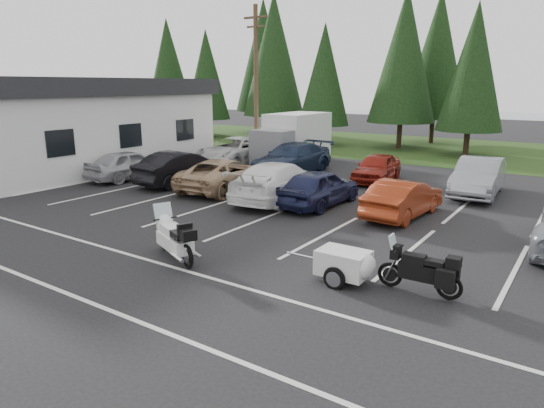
% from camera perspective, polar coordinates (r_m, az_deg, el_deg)
% --- Properties ---
extents(ground, '(120.00, 120.00, 0.00)m').
position_cam_1_polar(ground, '(14.57, 2.37, -4.46)').
color(ground, black).
rests_on(ground, ground).
extents(grass_strip, '(80.00, 16.00, 0.01)m').
position_cam_1_polar(grass_strip, '(36.78, 22.60, 5.70)').
color(grass_strip, '#1D3511').
rests_on(grass_strip, ground).
extents(building, '(10.60, 15.60, 4.90)m').
position_cam_1_polar(building, '(29.85, -24.11, 8.62)').
color(building, white).
rests_on(building, ground).
extents(utility_pole, '(1.60, 0.26, 9.00)m').
position_cam_1_polar(utility_pole, '(29.37, -1.90, 14.12)').
color(utility_pole, '#473321').
rests_on(utility_pole, ground).
extents(box_truck, '(2.40, 5.60, 2.90)m').
position_cam_1_polar(box_truck, '(28.84, 1.99, 7.66)').
color(box_truck, silver).
rests_on(box_truck, ground).
extents(stall_markings, '(32.00, 16.00, 0.01)m').
position_cam_1_polar(stall_markings, '(16.22, 6.10, -2.58)').
color(stall_markings, silver).
rests_on(stall_markings, ground).
extents(conifer_0, '(4.58, 4.58, 10.66)m').
position_cam_1_polar(conifer_0, '(49.19, -12.12, 15.53)').
color(conifer_0, '#332316').
rests_on(conifer_0, ground).
extents(conifer_1, '(3.96, 3.96, 9.22)m').
position_cam_1_polar(conifer_1, '(44.08, -7.70, 14.84)').
color(conifer_1, '#332316').
rests_on(conifer_1, ground).
extents(conifer_2, '(5.10, 5.10, 11.89)m').
position_cam_1_polar(conifer_2, '(41.73, 0.22, 17.16)').
color(conifer_2, '#332316').
rests_on(conifer_2, ground).
extents(conifer_3, '(3.87, 3.87, 9.02)m').
position_cam_1_polar(conifer_3, '(37.63, 6.19, 14.88)').
color(conifer_3, '#332316').
rests_on(conifer_3, ground).
extents(conifer_4, '(4.80, 4.80, 11.17)m').
position_cam_1_polar(conifer_4, '(36.82, 15.29, 16.47)').
color(conifer_4, '#332316').
rests_on(conifer_4, ground).
extents(conifer_5, '(4.14, 4.14, 9.63)m').
position_cam_1_polar(conifer_5, '(34.16, 22.64, 14.64)').
color(conifer_5, '#332316').
rests_on(conifer_5, ground).
extents(conifer_back_a, '(5.28, 5.28, 12.30)m').
position_cam_1_polar(conifer_back_a, '(47.46, -1.01, 17.06)').
color(conifer_back_a, '#332316').
rests_on(conifer_back_a, ground).
extents(conifer_back_b, '(4.97, 4.97, 11.58)m').
position_cam_1_polar(conifer_back_b, '(40.91, 18.90, 16.26)').
color(conifer_back_b, '#332316').
rests_on(conifer_back_b, ground).
extents(car_near_0, '(1.95, 4.40, 1.47)m').
position_cam_1_polar(car_near_0, '(24.99, -16.48, 4.48)').
color(car_near_0, '#AFAFB4').
rests_on(car_near_0, ground).
extents(car_near_1, '(1.94, 4.81, 1.55)m').
position_cam_1_polar(car_near_1, '(23.19, -10.54, 4.22)').
color(car_near_1, black).
rests_on(car_near_1, ground).
extents(car_near_2, '(2.84, 5.27, 1.41)m').
position_cam_1_polar(car_near_2, '(21.59, -5.61, 3.48)').
color(car_near_2, tan).
rests_on(car_near_2, ground).
extents(car_near_3, '(2.74, 5.60, 1.57)m').
position_cam_1_polar(car_near_3, '(19.55, 0.79, 2.69)').
color(car_near_3, white).
rests_on(car_near_3, ground).
extents(car_near_4, '(1.81, 4.28, 1.44)m').
position_cam_1_polar(car_near_4, '(18.77, 5.53, 1.96)').
color(car_near_4, '#171B3B').
rests_on(car_near_4, ground).
extents(car_near_5, '(1.71, 4.17, 1.34)m').
position_cam_1_polar(car_near_5, '(17.74, 15.19, 0.66)').
color(car_near_5, maroon).
rests_on(car_near_5, ground).
extents(car_far_0, '(2.75, 5.69, 1.56)m').
position_cam_1_polar(car_far_0, '(28.69, -4.33, 6.25)').
color(car_far_0, silver).
rests_on(car_far_0, ground).
extents(car_far_1, '(2.54, 5.55, 1.57)m').
position_cam_1_polar(car_far_1, '(25.64, 2.33, 5.38)').
color(car_far_1, '#18253E').
rests_on(car_far_1, ground).
extents(car_far_2, '(1.99, 4.14, 1.36)m').
position_cam_1_polar(car_far_2, '(23.94, 12.23, 4.20)').
color(car_far_2, maroon).
rests_on(car_far_2, ground).
extents(car_far_3, '(1.91, 4.84, 1.57)m').
position_cam_1_polar(car_far_3, '(22.27, 23.13, 2.95)').
color(car_far_3, gray).
rests_on(car_far_3, ground).
extents(touring_motorcycle, '(2.65, 1.72, 1.41)m').
position_cam_1_polar(touring_motorcycle, '(13.21, -11.41, -3.46)').
color(touring_motorcycle, white).
rests_on(touring_motorcycle, ground).
extents(cargo_trailer, '(1.73, 0.98, 0.80)m').
position_cam_1_polar(cargo_trailer, '(11.69, 8.37, -7.25)').
color(cargo_trailer, silver).
rests_on(cargo_trailer, ground).
extents(adventure_motorcycle, '(2.13, 0.78, 1.29)m').
position_cam_1_polar(adventure_motorcycle, '(11.39, 16.98, -6.99)').
color(adventure_motorcycle, black).
rests_on(adventure_motorcycle, ground).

